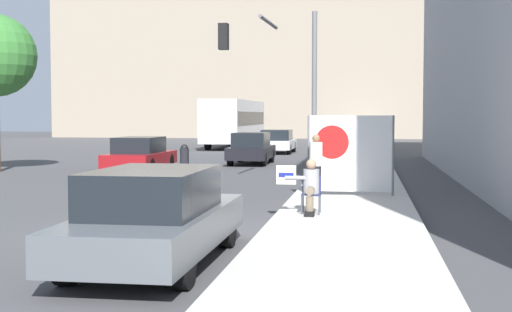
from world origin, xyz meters
TOP-DOWN VIEW (x-y plane):
  - ground_plane at (0.00, 0.00)m, footprint 160.00×160.00m
  - sidewalk_curb at (3.13, 15.00)m, footprint 3.02×90.00m
  - building_backdrop_far at (-2.00, 61.48)m, footprint 52.00×12.00m
  - seated_protester at (2.35, 2.18)m, footprint 0.94×0.77m
  - jogger_on_sidewalk at (2.24, 5.64)m, footprint 0.34×0.34m
  - protest_banner at (3.11, 5.86)m, footprint 2.25×0.06m
  - traffic_light_pole at (0.77, 9.61)m, footprint 3.16×2.93m
  - parked_car_curbside at (0.43, -2.75)m, footprint 1.78×4.76m
  - car_on_road_nearest at (-5.17, 13.82)m, footprint 1.79×4.33m
  - car_on_road_midblock at (-1.63, 19.14)m, footprint 1.71×4.14m
  - car_on_road_distant at (-1.61, 28.65)m, footprint 1.90×4.29m
  - city_bus_on_road at (-5.53, 36.11)m, footprint 2.50×11.86m
  - motorcycle_on_road at (-1.97, 8.33)m, footprint 0.28×2.25m

SIDE VIEW (x-z plane):
  - ground_plane at x=0.00m, z-range 0.00..0.00m
  - sidewalk_curb at x=3.13m, z-range 0.00..0.13m
  - motorcycle_on_road at x=-1.97m, z-range -0.11..1.24m
  - car_on_road_distant at x=-1.61m, z-range 0.01..1.39m
  - car_on_road_nearest at x=-5.17m, z-range 0.00..1.39m
  - parked_car_curbside at x=0.43m, z-range 0.00..1.44m
  - car_on_road_midblock at x=-1.63m, z-range 0.00..1.45m
  - seated_protester at x=2.35m, z-range 0.16..1.33m
  - jogger_on_sidewalk at x=2.24m, z-range 0.14..1.74m
  - protest_banner at x=3.11m, z-range 0.19..2.28m
  - city_bus_on_road at x=-5.53m, z-range 0.24..3.50m
  - traffic_light_pole at x=0.77m, z-range 1.09..6.43m
  - building_backdrop_far at x=-2.00m, z-range 0.00..23.60m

